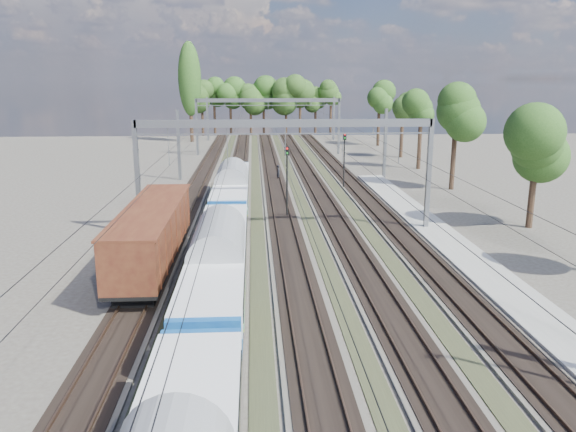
{
  "coord_description": "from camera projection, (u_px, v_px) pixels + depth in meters",
  "views": [
    {
      "loc": [
        -2.48,
        -13.58,
        12.02
      ],
      "look_at": [
        -0.16,
        24.02,
        2.8
      ],
      "focal_mm": 35.0,
      "sensor_mm": 36.0,
      "label": 1
    }
  ],
  "objects": [
    {
      "name": "poplar",
      "position": [
        190.0,
        80.0,
        107.48
      ],
      "size": [
        4.4,
        4.4,
        19.04
      ],
      "color": "black",
      "rests_on": "ground"
    },
    {
      "name": "catenary",
      "position": [
        277.0,
        128.0,
        65.74
      ],
      "size": [
        25.65,
        130.0,
        9.0
      ],
      "color": "slate",
      "rests_on": "ground"
    },
    {
      "name": "emu_train",
      "position": [
        218.0,
        255.0,
        30.86
      ],
      "size": [
        3.02,
        63.85,
        4.42
      ],
      "color": "black",
      "rests_on": "ground"
    },
    {
      "name": "freight_boxcar",
      "position": [
        153.0,
        233.0,
        35.87
      ],
      "size": [
        3.22,
        15.54,
        4.01
      ],
      "color": "black",
      "rests_on": "ground"
    },
    {
      "name": "signal_near",
      "position": [
        287.0,
        173.0,
        49.05
      ],
      "size": [
        0.45,
        0.42,
        6.33
      ],
      "rotation": [
        0.0,
        0.0,
        -0.36
      ],
      "color": "black",
      "rests_on": "ground"
    },
    {
      "name": "platform",
      "position": [
        479.0,
        268.0,
        36.24
      ],
      "size": [
        3.0,
        70.0,
        0.3
      ],
      "primitive_type": "cube",
      "color": "gray",
      "rests_on": "ground"
    },
    {
      "name": "signal_far",
      "position": [
        344.0,
        154.0,
        62.42
      ],
      "size": [
        0.44,
        0.41,
        6.23
      ],
      "rotation": [
        0.0,
        0.0,
        -0.35
      ],
      "color": "black",
      "rests_on": "ground"
    },
    {
      "name": "track_bed",
      "position": [
        277.0,
        194.0,
        59.77
      ],
      "size": [
        21.0,
        130.0,
        0.34
      ],
      "color": "#47423A",
      "rests_on": "ground"
    },
    {
      "name": "tree_belt",
      "position": [
        297.0,
        100.0,
        104.4
      ],
      "size": [
        39.65,
        100.85,
        12.21
      ],
      "color": "black",
      "rests_on": "ground"
    },
    {
      "name": "worker",
      "position": [
        279.0,
        172.0,
        68.49
      ],
      "size": [
        0.57,
        0.74,
        1.81
      ],
      "primitive_type": "imported",
      "rotation": [
        0.0,
        0.0,
        1.35
      ],
      "color": "black",
      "rests_on": "ground"
    }
  ]
}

